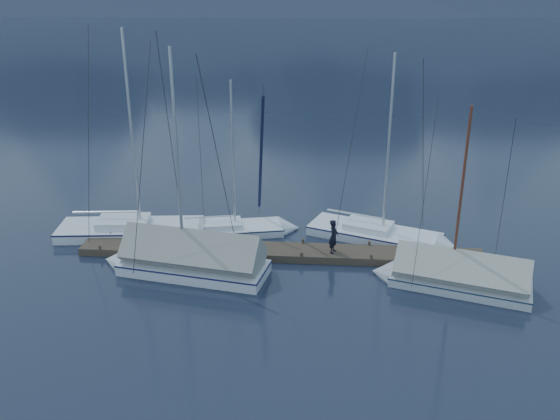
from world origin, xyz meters
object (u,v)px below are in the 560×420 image
Objects in this scene: sailboat_open_right at (393,239)px; sailboat_covered_far at (181,261)px; person at (334,236)px; sailboat_covered_near at (448,277)px; sailboat_open_left at (153,231)px; sailboat_open_mid at (244,230)px.

sailboat_covered_far is at bearing -157.85° from sailboat_open_right.
sailboat_covered_far reaches higher than person.
sailboat_open_right is 1.17× the size of sailboat_covered_near.
person is (6.41, 1.70, 0.61)m from sailboat_covered_far.
sailboat_open_right is 4.53m from sailboat_covered_near.
sailboat_open_right is at bearing -38.76° from person.
sailboat_open_left is 4.43m from sailboat_open_mid.
sailboat_covered_far is (-11.02, 0.40, 0.09)m from sailboat_covered_near.
sailboat_covered_near reaches higher than person.
sailboat_open_mid is 5.13m from person.
sailboat_open_left is at bearing -179.86° from sailboat_open_right.
sailboat_covered_far is at bearing 177.94° from sailboat_covered_near.
sailboat_covered_near is 5.35× the size of person.
sailboat_open_right is (7.15, -0.54, 0.02)m from sailboat_open_mid.
person is at bearing 155.48° from sailboat_covered_near.
sailboat_covered_near is at bearing -27.78° from sailboat_open_mid.
sailboat_open_right is 6.26× the size of person.
sailboat_covered_near is at bearing -2.06° from sailboat_covered_far.
sailboat_covered_near is at bearing -17.23° from sailboat_open_left.
sailboat_open_mid is at bearing 74.14° from person.
sailboat_open_mid is 0.85× the size of sailboat_open_right.
person is at bearing 14.87° from sailboat_covered_far.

